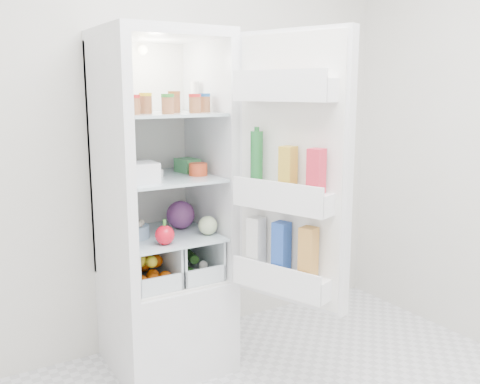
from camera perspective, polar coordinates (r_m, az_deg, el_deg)
room_walls at (r=1.89m, az=12.30°, el=13.31°), size 3.02×3.02×2.61m
refrigerator at (r=2.96m, az=-8.41°, el=-5.69°), size 0.60×0.60×1.80m
shelf_low at (r=2.88m, az=-7.96°, el=-4.57°), size 0.49×0.53×0.01m
shelf_mid at (r=2.81m, az=-8.13°, el=1.52°), size 0.49×0.53×0.02m
shelf_top at (r=2.78m, az=-8.31°, el=8.24°), size 0.49×0.53×0.02m
crisper_left at (r=2.87m, az=-10.15°, el=-7.38°), size 0.23×0.46×0.22m
crisper_right at (r=2.97m, az=-5.72°, el=-6.68°), size 0.23×0.46×0.22m
condiment_jars at (r=2.69m, az=-8.10°, el=9.23°), size 0.46×0.32×0.08m
squeeze_bottle at (r=2.91m, az=-4.82°, el=10.13°), size 0.05×0.05×0.16m
tub_white at (r=2.64m, az=-10.55°, el=2.06°), size 0.16×0.16×0.10m
tin_red at (r=2.82m, az=-4.48°, el=2.43°), size 0.10×0.10×0.06m
foil_tray at (r=2.83m, az=-10.00°, el=2.07°), size 0.19×0.16×0.04m
tub_green at (r=2.94m, az=-5.63°, el=2.85°), size 0.11×0.14×0.07m
red_cabbage at (r=2.96m, az=-6.36°, el=-2.43°), size 0.15×0.15×0.15m
bell_pepper at (r=2.67m, az=-8.03°, el=-4.57°), size 0.10×0.10×0.10m
mushroom_bowl at (r=2.81m, az=-11.09°, el=-4.19°), size 0.15×0.15×0.07m
salad_bag at (r=2.83m, az=-3.45°, el=-3.58°), size 0.10×0.10×0.10m
citrus_pile at (r=2.86m, az=-9.92°, el=-8.06°), size 0.20×0.31×0.16m
veg_pile at (r=2.98m, az=-5.59°, el=-7.54°), size 0.16×0.30×0.10m
fridge_door at (r=2.53m, az=5.33°, el=1.50°), size 0.34×0.59×1.30m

